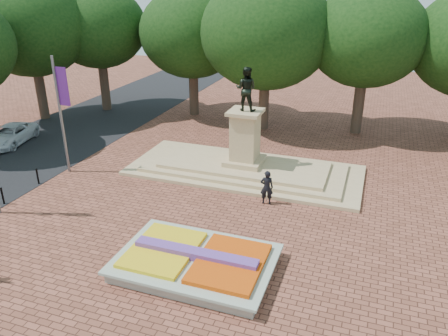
# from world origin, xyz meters

# --- Properties ---
(ground) EXTENTS (90.00, 90.00, 0.00)m
(ground) POSITION_xyz_m (0.00, 0.00, 0.00)
(ground) COLOR brown
(ground) RESTS_ON ground
(asphalt_street) EXTENTS (9.00, 90.00, 0.02)m
(asphalt_street) POSITION_xyz_m (-15.00, 5.00, 0.01)
(asphalt_street) COLOR black
(asphalt_street) RESTS_ON ground
(flower_bed) EXTENTS (6.30, 4.30, 0.91)m
(flower_bed) POSITION_xyz_m (1.03, -2.00, 0.38)
(flower_bed) COLOR gray
(flower_bed) RESTS_ON ground
(monument) EXTENTS (14.00, 6.00, 6.40)m
(monument) POSITION_xyz_m (0.00, 8.00, 0.88)
(monument) COLOR tan
(monument) RESTS_ON ground
(tree_row_back) EXTENTS (44.80, 8.80, 10.43)m
(tree_row_back) POSITION_xyz_m (2.33, 18.00, 6.67)
(tree_row_back) COLOR #3D2B21
(tree_row_back) RESTS_ON ground
(van) EXTENTS (3.22, 5.18, 1.34)m
(van) POSITION_xyz_m (-17.25, 7.15, 0.67)
(van) COLOR silver
(van) RESTS_ON ground
(pedestrian) EXTENTS (0.77, 0.60, 1.87)m
(pedestrian) POSITION_xyz_m (2.28, 4.50, 0.94)
(pedestrian) COLOR black
(pedestrian) RESTS_ON ground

